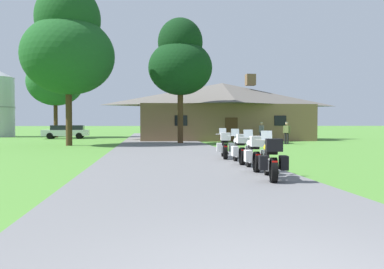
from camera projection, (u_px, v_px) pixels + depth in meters
ground_plane at (167, 150)px, 23.13m from camera, size 500.00×500.00×0.00m
asphalt_driveway at (169, 152)px, 21.14m from camera, size 6.40×80.00×0.06m
motorcycle_yellow_nearest_to_camera at (271, 159)px, 10.28m from camera, size 0.97×2.07×1.30m
motorcycle_white_second_in_row at (254, 153)px, 12.38m from camera, size 0.82×2.08×1.30m
motorcycle_white_third_in_row at (240, 149)px, 14.47m from camera, size 0.77×2.08×1.30m
motorcycle_red_farthest_in_row at (225, 146)px, 16.68m from camera, size 0.87×2.08×1.30m
stone_lodge at (222, 111)px, 37.72m from camera, size 16.73×8.89×6.44m
bystander_olive_shirt_near_lodge at (287, 132)px, 29.36m from camera, size 0.45×0.39×1.69m
bystander_gray_shirt_beside_signpost at (261, 131)px, 31.34m from camera, size 0.36×0.50×1.69m
tree_left_near at (68, 45)px, 27.23m from camera, size 6.49×6.49×11.41m
tree_by_lodge_front at (180, 61)px, 29.86m from camera, size 4.97×4.97×9.74m
tree_left_far at (55, 75)px, 43.19m from camera, size 6.23×6.23×11.07m
parked_white_suv_far_left at (66, 131)px, 39.89m from camera, size 4.69×2.08×1.40m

